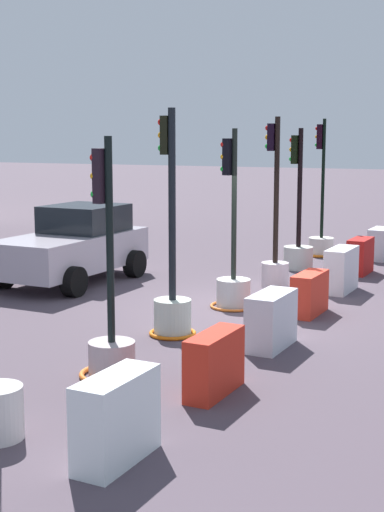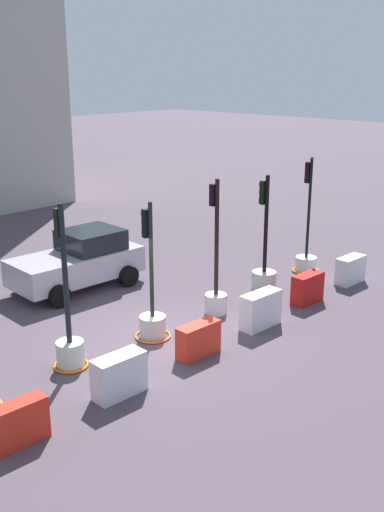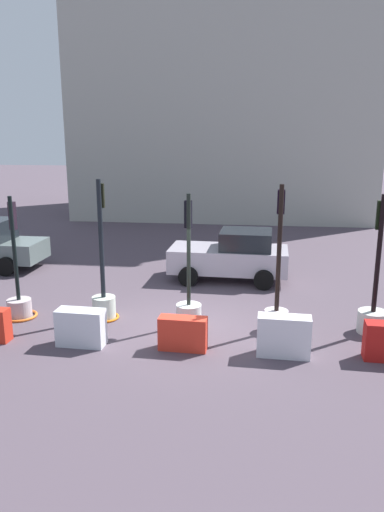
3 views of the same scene
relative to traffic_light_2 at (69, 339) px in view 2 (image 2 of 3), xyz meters
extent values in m
plane|color=#4F424D|center=(2.29, -0.35, -0.66)|extent=(120.00, 120.00, 0.00)
cylinder|color=beige|center=(0.00, -0.01, -0.36)|extent=(0.61, 0.61, 0.60)
cylinder|color=black|center=(0.00, -0.01, 1.47)|extent=(0.12, 0.12, 3.07)
cube|color=black|center=(0.01, 0.11, 2.58)|extent=(0.18, 0.13, 0.61)
sphere|color=red|center=(0.02, 0.19, 2.78)|extent=(0.11, 0.11, 0.11)
sphere|color=orange|center=(0.02, 0.19, 2.58)|extent=(0.11, 0.11, 0.11)
sphere|color=green|center=(0.02, 0.19, 2.38)|extent=(0.11, 0.11, 0.11)
torus|color=orange|center=(0.00, -0.01, -0.63)|extent=(0.78, 0.78, 0.06)
cylinder|color=silver|center=(2.28, -0.18, -0.39)|extent=(0.64, 0.64, 0.55)
cylinder|color=black|center=(2.28, -0.18, 1.29)|extent=(0.10, 0.10, 2.82)
cube|color=black|center=(2.25, -0.06, 2.18)|extent=(0.19, 0.18, 0.68)
sphere|color=red|center=(2.23, 0.03, 2.41)|extent=(0.10, 0.10, 0.10)
sphere|color=orange|center=(2.23, 0.03, 2.18)|extent=(0.10, 0.10, 0.10)
sphere|color=green|center=(2.23, 0.03, 1.96)|extent=(0.10, 0.10, 0.10)
torus|color=orange|center=(2.28, -0.18, -0.63)|extent=(0.89, 0.89, 0.05)
cylinder|color=silver|center=(4.47, -0.29, -0.40)|extent=(0.59, 0.59, 0.53)
cylinder|color=black|center=(4.47, -0.29, 1.42)|extent=(0.11, 0.11, 3.09)
cube|color=black|center=(4.48, -0.16, 2.54)|extent=(0.17, 0.15, 0.57)
sphere|color=red|center=(4.48, -0.07, 2.73)|extent=(0.11, 0.11, 0.11)
sphere|color=orange|center=(4.48, -0.07, 2.54)|extent=(0.11, 0.11, 0.11)
sphere|color=green|center=(4.48, -0.07, 2.35)|extent=(0.11, 0.11, 0.11)
cylinder|color=beige|center=(6.81, -0.11, -0.39)|extent=(0.72, 0.72, 0.55)
cylinder|color=black|center=(6.81, -0.11, 1.32)|extent=(0.12, 0.12, 2.86)
cube|color=black|center=(6.80, 0.02, 2.24)|extent=(0.19, 0.16, 0.68)
sphere|color=red|center=(6.79, 0.11, 2.46)|extent=(0.11, 0.11, 0.11)
sphere|color=orange|center=(6.79, 0.11, 2.24)|extent=(0.11, 0.11, 0.11)
sphere|color=green|center=(6.79, 0.11, 2.01)|extent=(0.11, 0.11, 0.11)
cylinder|color=silver|center=(9.04, -0.10, -0.42)|extent=(0.68, 0.68, 0.49)
cylinder|color=black|center=(9.04, -0.10, 1.42)|extent=(0.09, 0.09, 3.18)
cube|color=black|center=(9.05, 0.02, 2.54)|extent=(0.15, 0.15, 0.65)
sphere|color=red|center=(9.05, 0.10, 2.75)|extent=(0.09, 0.09, 0.09)
sphere|color=orange|center=(9.05, 0.10, 2.54)|extent=(0.09, 0.09, 0.09)
sphere|color=green|center=(9.05, 0.10, 2.32)|extent=(0.09, 0.09, 0.09)
torus|color=orange|center=(9.04, -0.10, -0.62)|extent=(0.88, 0.88, 0.07)
cube|color=red|center=(-2.32, -1.72, -0.27)|extent=(1.11, 0.41, 0.79)
cube|color=silver|center=(-0.03, -1.71, -0.23)|extent=(1.12, 0.51, 0.86)
cube|color=red|center=(2.34, -1.65, -0.28)|extent=(1.10, 0.44, 0.77)
cube|color=silver|center=(4.58, -1.70, -0.20)|extent=(1.17, 0.49, 0.92)
cube|color=#AE1714|center=(6.80, -1.63, -0.24)|extent=(1.02, 0.46, 0.84)
cube|color=silver|center=(9.09, -1.66, -0.25)|extent=(1.05, 0.49, 0.82)
cube|color=#B1A9B7|center=(3.06, 3.99, 0.03)|extent=(3.93, 1.88, 0.77)
cube|color=black|center=(3.63, 3.97, 0.72)|extent=(1.72, 1.59, 0.60)
cylinder|color=black|center=(1.83, 3.11, -0.35)|extent=(0.63, 0.30, 0.62)
cylinder|color=black|center=(1.90, 4.96, -0.35)|extent=(0.63, 0.30, 0.62)
cylinder|color=black|center=(4.23, 3.02, -0.35)|extent=(0.63, 0.30, 0.62)
cylinder|color=black|center=(4.29, 4.87, -0.35)|extent=(0.63, 0.30, 0.62)
camera|label=1|loc=(-10.73, -5.23, 2.58)|focal=52.59mm
camera|label=2|loc=(-6.77, -10.18, 5.62)|focal=42.28mm
camera|label=3|loc=(3.83, -11.90, 4.13)|focal=34.59mm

